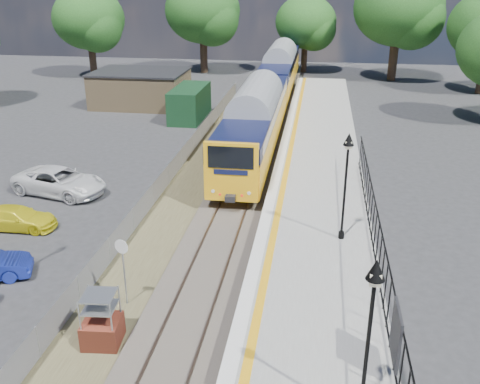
% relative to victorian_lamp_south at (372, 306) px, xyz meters
% --- Properties ---
extents(ground, '(120.00, 120.00, 0.00)m').
position_rel_victorian_lamp_south_xyz_m(ground, '(-5.50, 4.00, -4.30)').
color(ground, '#2D2D30').
rests_on(ground, ground).
extents(track_bed, '(5.90, 80.00, 0.29)m').
position_rel_victorian_lamp_south_xyz_m(track_bed, '(-5.97, 13.67, -4.21)').
color(track_bed, '#473F38').
rests_on(track_bed, ground).
extents(platform, '(5.00, 70.00, 0.90)m').
position_rel_victorian_lamp_south_xyz_m(platform, '(-1.30, 12.00, -3.85)').
color(platform, gray).
rests_on(platform, ground).
extents(platform_edge, '(0.90, 70.00, 0.01)m').
position_rel_victorian_lamp_south_xyz_m(platform_edge, '(-3.36, 12.00, -3.39)').
color(platform_edge, silver).
rests_on(platform_edge, platform).
extents(victorian_lamp_south, '(0.44, 0.44, 4.60)m').
position_rel_victorian_lamp_south_xyz_m(victorian_lamp_south, '(0.00, 0.00, 0.00)').
color(victorian_lamp_south, black).
rests_on(victorian_lamp_south, platform).
extents(victorian_lamp_north, '(0.44, 0.44, 4.60)m').
position_rel_victorian_lamp_south_xyz_m(victorian_lamp_north, '(-0.20, 10.00, 0.00)').
color(victorian_lamp_north, black).
rests_on(victorian_lamp_north, platform).
extents(palisade_fence, '(0.12, 26.00, 2.00)m').
position_rel_victorian_lamp_south_xyz_m(palisade_fence, '(1.05, 6.24, -2.46)').
color(palisade_fence, black).
rests_on(palisade_fence, platform).
extents(wire_fence, '(0.06, 52.00, 1.20)m').
position_rel_victorian_lamp_south_xyz_m(wire_fence, '(-9.70, 16.00, -3.70)').
color(wire_fence, '#999EA3').
rests_on(wire_fence, ground).
extents(outbuilding, '(10.80, 10.10, 3.12)m').
position_rel_victorian_lamp_south_xyz_m(outbuilding, '(-16.41, 35.21, -2.78)').
color(outbuilding, '#937953').
rests_on(outbuilding, ground).
extents(tree_line, '(56.80, 43.80, 11.88)m').
position_rel_victorian_lamp_south_xyz_m(tree_line, '(-4.10, 46.00, 2.31)').
color(tree_line, '#332319').
rests_on(tree_line, ground).
extents(train, '(2.82, 40.83, 3.51)m').
position_rel_victorian_lamp_south_xyz_m(train, '(-5.50, 34.02, -1.96)').
color(train, '#F2AB15').
rests_on(train, ground).
extents(brick_plinth, '(1.28, 1.28, 1.91)m').
position_rel_victorian_lamp_south_xyz_m(brick_plinth, '(-8.00, 2.99, -3.38)').
color(brick_plinth, brown).
rests_on(brick_plinth, ground).
extents(speed_sign, '(0.53, 0.17, 2.70)m').
position_rel_victorian_lamp_south_xyz_m(speed_sign, '(-8.00, 5.21, -2.47)').
color(speed_sign, '#999EA3').
rests_on(speed_sign, ground).
extents(car_yellow, '(3.76, 1.63, 1.08)m').
position_rel_victorian_lamp_south_xyz_m(car_yellow, '(-15.28, 10.54, -3.76)').
color(car_yellow, yellow).
rests_on(car_yellow, ground).
extents(car_white, '(5.61, 3.53, 1.44)m').
position_rel_victorian_lamp_south_xyz_m(car_white, '(-15.23, 14.90, -3.58)').
color(car_white, white).
rests_on(car_white, ground).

